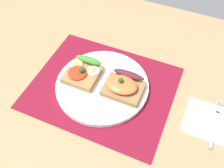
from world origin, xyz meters
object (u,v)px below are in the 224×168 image
Objects in this scene: plate at (102,85)px; sandwich_egg_tomato at (83,73)px; napkin at (212,122)px; sandwich_salmon at (123,86)px; fork at (216,122)px.

plate is 6.69cm from sandwich_egg_tomato.
sandwich_salmon is at bearing -178.57° from napkin.
sandwich_egg_tomato is at bearing -179.54° from napkin.
fork is (0.75, 0.12, 0.46)cm from napkin.
fork is (31.41, 0.95, -0.20)cm from plate.
napkin is (24.61, 0.61, -3.09)cm from sandwich_salmon.
fork is at bearing 8.78° from napkin.
sandwich_egg_tomato is 0.97× the size of sandwich_salmon.
fork is at bearing 1.74° from plate.
plate is 30.68cm from napkin.
sandwich_egg_tomato is at bearing 178.52° from sandwich_salmon.
plate is at bearing -178.26° from fork.
napkin is (37.00, 0.29, -2.71)cm from sandwich_egg_tomato.
plate reaches higher than napkin.
plate is at bearing -4.91° from sandwich_egg_tomato.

